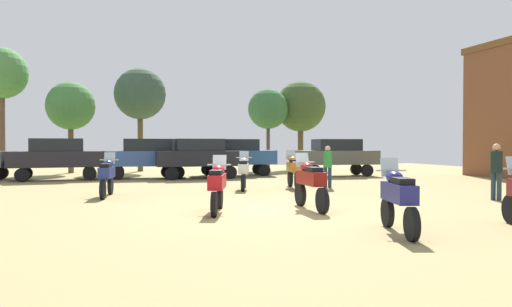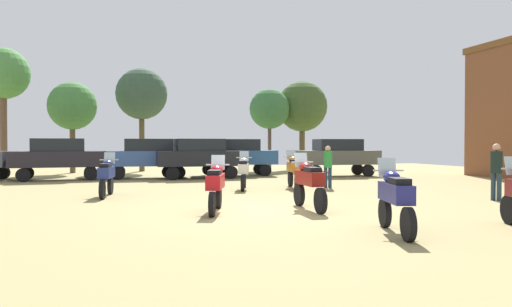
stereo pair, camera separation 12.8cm
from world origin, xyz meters
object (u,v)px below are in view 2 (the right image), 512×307
at_px(car_5, 199,155).
at_px(person_3, 496,167).
at_px(car_3, 58,156).
at_px(motorcycle_4, 244,171).
at_px(person_2, 328,163).
at_px(motorcycle_8, 309,182).
at_px(tree_1, 302,107).
at_px(motorcycle_5, 107,175).
at_px(car_1, 337,155).
at_px(tree_4, 270,109).
at_px(tree_2, 72,107).
at_px(car_4, 149,155).
at_px(car_2, 236,154).
at_px(motorcycle_7, 294,170).
at_px(motorcycle_2, 216,184).
at_px(tree_3, 3,75).
at_px(motorcycle_9, 395,197).
at_px(tree_5, 142,95).

bearing_deg(car_5, person_3, -151.31).
height_order(car_3, car_5, same).
height_order(motorcycle_4, person_2, person_2).
bearing_deg(motorcycle_8, car_3, 122.30).
xyz_separation_m(car_3, tree_1, (15.23, 6.96, 3.19)).
distance_m(motorcycle_5, tree_1, 20.26).
bearing_deg(motorcycle_5, car_1, 39.92).
distance_m(tree_1, tree_4, 2.63).
height_order(motorcycle_8, car_5, car_5).
height_order(tree_1, tree_2, tree_1).
relative_size(car_4, car_5, 0.99).
xyz_separation_m(motorcycle_5, car_3, (-2.43, 8.31, 0.45)).
bearing_deg(car_1, car_2, 75.12).
xyz_separation_m(person_2, tree_2, (-10.67, 13.28, 3.02)).
height_order(motorcycle_7, car_2, car_2).
relative_size(motorcycle_4, person_3, 1.17).
bearing_deg(car_5, motorcycle_2, 170.44).
distance_m(tree_1, tree_3, 19.01).
bearing_deg(motorcycle_7, tree_2, 135.26).
relative_size(motorcycle_9, car_4, 0.48).
bearing_deg(tree_5, car_4, -89.54).
relative_size(car_5, tree_2, 0.80).
xyz_separation_m(car_2, person_3, (4.95, -13.56, -0.15)).
height_order(motorcycle_7, tree_3, tree_3).
height_order(motorcycle_7, car_3, car_3).
relative_size(motorcycle_2, car_3, 0.48).
xyz_separation_m(motorcycle_7, tree_3, (-13.14, 13.41, 5.05)).
bearing_deg(motorcycle_2, motorcycle_5, 138.37).
bearing_deg(tree_4, tree_5, 178.32).
relative_size(motorcycle_9, person_3, 1.19).
xyz_separation_m(motorcycle_8, car_1, (6.55, 12.09, 0.43)).
distance_m(motorcycle_2, tree_5, 20.02).
bearing_deg(tree_2, car_3, -91.06).
height_order(car_1, tree_4, tree_4).
xyz_separation_m(motorcycle_5, car_2, (6.57, 9.16, 0.45)).
relative_size(motorcycle_4, car_1, 0.46).
relative_size(motorcycle_7, car_5, 0.49).
distance_m(motorcycle_2, car_2, 14.23).
height_order(car_5, tree_5, tree_5).
distance_m(motorcycle_8, motorcycle_9, 3.64).
height_order(motorcycle_4, car_4, car_4).
bearing_deg(person_2, car_5, -29.76).
distance_m(car_2, car_4, 4.80).
bearing_deg(person_3, person_2, -177.11).
bearing_deg(motorcycle_8, tree_4, 77.48).
bearing_deg(car_5, car_3, 81.36).
relative_size(car_4, tree_3, 0.59).
height_order(tree_2, tree_4, tree_4).
bearing_deg(car_5, tree_2, 42.15).
height_order(motorcycle_5, tree_3, tree_3).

